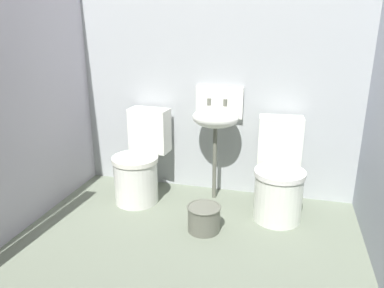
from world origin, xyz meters
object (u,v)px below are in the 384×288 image
toilet_right (279,178)px  bucket (204,218)px  sink (216,116)px  toilet_left (140,164)px

toilet_right → bucket: (-0.53, -0.41, -0.21)m
toilet_right → sink: (-0.56, 0.19, 0.43)m
sink → toilet_right: bearing=-18.4°
toilet_left → sink: (0.64, 0.19, 0.43)m
toilet_right → toilet_left: bearing=-4.4°
sink → bucket: 0.88m
sink → toilet_left: bearing=-163.7°
toilet_right → bucket: size_ratio=2.97×
toilet_left → toilet_right: size_ratio=1.00×
toilet_right → sink: 0.74m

